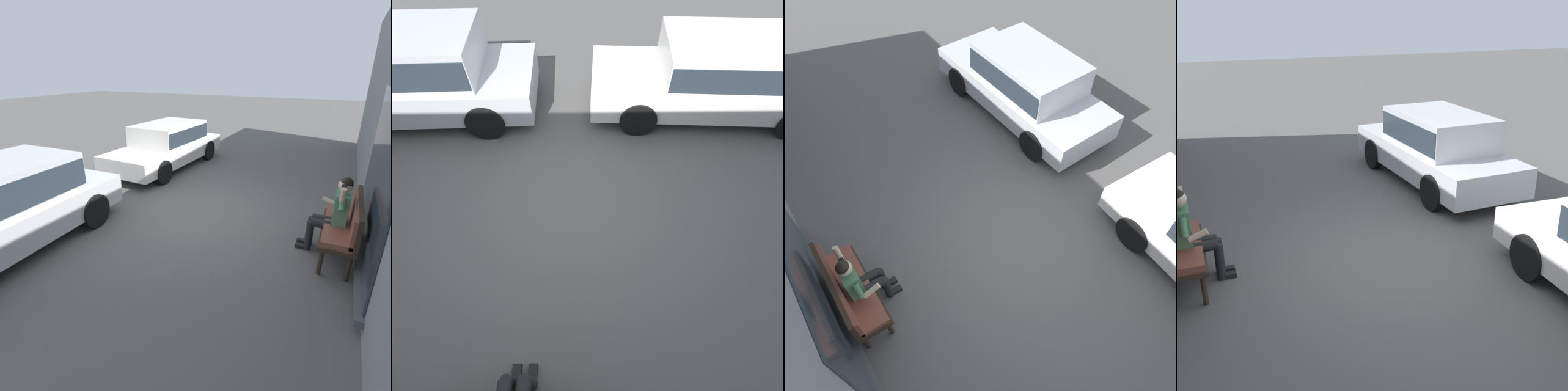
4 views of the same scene
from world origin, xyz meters
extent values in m
plane|color=#565451|center=(0.00, 0.00, 0.00)|extent=(60.00, 60.00, 0.00)
cylinder|color=#332319|center=(1.21, 2.61, 0.22)|extent=(0.07, 0.07, 0.43)
cylinder|color=#332319|center=(-0.21, 2.61, 0.22)|extent=(0.07, 0.07, 0.43)
cube|color=#332319|center=(0.50, 2.81, 0.46)|extent=(1.58, 0.55, 0.06)
cube|color=brown|center=(0.50, 2.81, 0.54)|extent=(1.52, 0.49, 0.10)
cylinder|color=black|center=(0.55, 2.57, 0.54)|extent=(0.15, 0.42, 0.15)
cylinder|color=black|center=(0.55, 2.36, 0.27)|extent=(0.12, 0.12, 0.54)
cube|color=black|center=(0.55, 2.28, 0.04)|extent=(0.10, 0.24, 0.07)
cylinder|color=black|center=(0.37, 2.57, 0.54)|extent=(0.15, 0.42, 0.15)
cylinder|color=black|center=(0.37, 2.36, 0.27)|extent=(0.12, 0.12, 0.54)
cube|color=black|center=(0.37, 2.28, 0.04)|extent=(0.10, 0.24, 0.07)
cube|color=black|center=(0.46, 2.78, 0.54)|extent=(0.34, 0.24, 0.14)
cube|color=#4C7F56|center=(0.46, 2.78, 0.82)|extent=(0.38, 0.22, 0.56)
sphere|color=beige|center=(0.46, 2.78, 1.24)|extent=(0.22, 0.22, 0.22)
sphere|color=black|center=(0.46, 2.79, 1.28)|extent=(0.20, 0.20, 0.20)
cylinder|color=#4C7F56|center=(0.22, 2.76, 0.93)|extent=(0.20, 0.10, 0.28)
cylinder|color=beige|center=(0.17, 2.60, 0.81)|extent=(0.08, 0.27, 0.17)
cylinder|color=#4C7F56|center=(0.70, 2.78, 1.00)|extent=(0.25, 0.10, 0.22)
cylinder|color=beige|center=(0.77, 2.76, 1.19)|extent=(0.16, 0.08, 0.25)
cube|color=#232328|center=(0.60, 2.76, 1.23)|extent=(0.02, 0.07, 0.15)
cylinder|color=black|center=(-1.20, -1.67, 0.33)|extent=(0.68, 0.21, 0.67)
cube|color=silver|center=(2.93, -2.39, 0.55)|extent=(4.52, 1.87, 0.59)
cube|color=silver|center=(2.75, -2.39, 1.20)|extent=(2.37, 1.59, 0.70)
cube|color=#28333D|center=(2.75, -2.39, 1.20)|extent=(2.32, 1.63, 0.49)
cylinder|color=black|center=(4.29, -1.52, 0.34)|extent=(0.69, 0.20, 0.69)
cylinder|color=black|center=(4.34, -3.17, 0.34)|extent=(0.69, 0.20, 0.69)
cylinder|color=black|center=(1.52, -1.61, 0.34)|extent=(0.69, 0.20, 0.69)
cylinder|color=black|center=(1.57, -3.25, 0.34)|extent=(0.69, 0.20, 0.69)
camera|label=1|loc=(5.58, 2.60, 2.97)|focal=28.00mm
camera|label=2|loc=(-0.25, 2.60, 4.00)|focal=28.00mm
camera|label=3|loc=(-2.63, 2.60, 6.04)|focal=35.00mm
camera|label=4|loc=(-6.02, 2.60, 3.63)|focal=45.00mm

